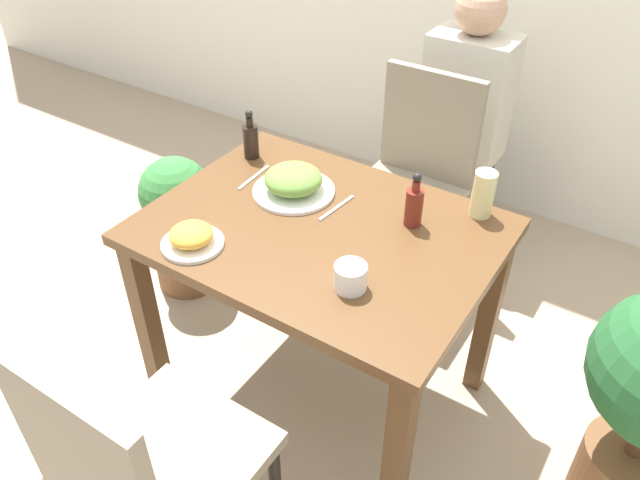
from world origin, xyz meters
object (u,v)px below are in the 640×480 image
at_px(juice_glass, 483,194).
at_px(condiment_bottle, 414,205).
at_px(chair_far, 414,176).
at_px(sauce_bottle, 251,139).
at_px(chair_near, 141,467).
at_px(potted_plant_left, 180,220).
at_px(food_plate, 293,182).
at_px(person_figure, 462,125).
at_px(side_plate, 192,237).
at_px(drink_cup, 350,277).

height_order(juice_glass, condiment_bottle, condiment_bottle).
xyz_separation_m(juice_glass, condiment_bottle, (-0.15, -0.16, -0.01)).
distance_m(chair_far, juice_glass, 0.64).
relative_size(chair_far, sauce_bottle, 5.23).
height_order(chair_near, condiment_bottle, chair_near).
bearing_deg(sauce_bottle, chair_far, 52.95).
bearing_deg(potted_plant_left, sauce_bottle, 4.18).
xyz_separation_m(food_plate, sauce_bottle, (-0.25, 0.11, 0.03)).
relative_size(juice_glass, person_figure, 0.12).
bearing_deg(chair_far, sauce_bottle, -127.05).
relative_size(juice_glass, sauce_bottle, 0.84).
height_order(sauce_bottle, person_figure, person_figure).
bearing_deg(side_plate, potted_plant_left, 140.58).
relative_size(chair_far, food_plate, 3.49).
distance_m(drink_cup, potted_plant_left, 1.17).
relative_size(food_plate, potted_plant_left, 0.43).
relative_size(chair_far, drink_cup, 10.54).
xyz_separation_m(drink_cup, sauce_bottle, (-0.63, 0.39, 0.03)).
xyz_separation_m(chair_far, person_figure, (0.03, 0.39, 0.06)).
height_order(condiment_bottle, person_figure, person_figure).
xyz_separation_m(drink_cup, juice_glass, (0.16, 0.50, 0.04)).
bearing_deg(food_plate, juice_glass, 21.32).
distance_m(drink_cup, person_figure, 1.33).
xyz_separation_m(juice_glass, sauce_bottle, (-0.79, -0.10, -0.01)).
distance_m(potted_plant_left, person_figure, 1.26).
distance_m(side_plate, sauce_bottle, 0.52).
bearing_deg(chair_near, side_plate, -62.44).
bearing_deg(sauce_bottle, chair_near, -66.40).
height_order(chair_far, side_plate, chair_far).
bearing_deg(person_figure, potted_plant_left, -130.77).
distance_m(sauce_bottle, potted_plant_left, 0.61).
xyz_separation_m(chair_far, condiment_bottle, (0.25, -0.57, 0.28)).
bearing_deg(food_plate, sauce_bottle, 156.90).
xyz_separation_m(food_plate, person_figure, (0.16, 1.01, -0.19)).
relative_size(side_plate, sauce_bottle, 1.02).
height_order(food_plate, potted_plant_left, food_plate).
distance_m(drink_cup, sauce_bottle, 0.75).
bearing_deg(person_figure, drink_cup, -80.56).
bearing_deg(juice_glass, food_plate, -158.68).
relative_size(chair_near, side_plate, 5.12).
distance_m(chair_near, sauce_bottle, 1.11).
distance_m(chair_far, side_plate, 1.05).
relative_size(condiment_bottle, potted_plant_left, 0.29).
height_order(drink_cup, condiment_bottle, condiment_bottle).
xyz_separation_m(chair_near, chair_far, (-0.04, 1.50, 0.00)).
bearing_deg(juice_glass, person_figure, 114.94).
bearing_deg(chair_far, person_figure, 85.78).
relative_size(chair_near, food_plate, 3.49).
relative_size(side_plate, drink_cup, 2.06).
bearing_deg(potted_plant_left, juice_glass, 6.33).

